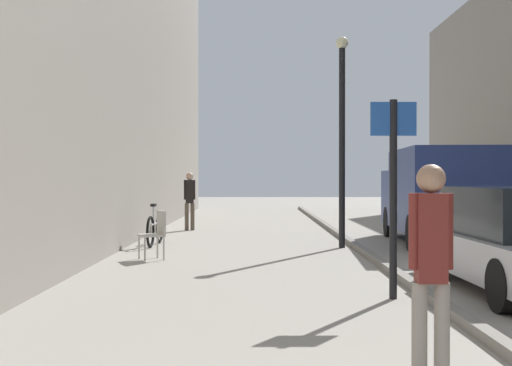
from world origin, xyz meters
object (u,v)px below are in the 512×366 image
pedestrian_main_foreground (432,258)px  lamp_post (343,127)px  delivery_van (439,193)px  pedestrian_mid_block (190,197)px  bicycle_leaning (156,229)px  street_sign_post (394,181)px  cafe_chair_near_window (156,231)px

pedestrian_main_foreground → lamp_post: lamp_post is taller
pedestrian_main_foreground → delivery_van: size_ratio=0.32×
pedestrian_mid_block → lamp_post: (3.94, -4.93, 1.72)m
delivery_van → lamp_post: (-2.40, -0.85, 1.51)m
pedestrian_main_foreground → lamp_post: 10.09m
pedestrian_mid_block → delivery_van: delivery_van is taller
pedestrian_mid_block → lamp_post: bearing=-62.7°
bicycle_leaning → delivery_van: bearing=5.8°
delivery_van → street_sign_post: bearing=-106.4°
pedestrian_mid_block → delivery_van: (6.33, -4.08, 0.21)m
delivery_van → bicycle_leaning: 6.75m
pedestrian_main_foreground → bicycle_leaning: (-3.68, 10.43, -0.59)m
delivery_van → lamp_post: lamp_post is taller
lamp_post → cafe_chair_near_window: bearing=-151.4°
pedestrian_main_foreground → bicycle_leaning: bearing=111.0°
street_sign_post → lamp_post: 6.39m
pedestrian_main_foreground → street_sign_post: 3.71m
street_sign_post → pedestrian_mid_block: bearing=-71.9°
street_sign_post → bicycle_leaning: size_ratio=1.47×
delivery_van → lamp_post: bearing=-157.2°
delivery_van → cafe_chair_near_window: size_ratio=5.61×
pedestrian_mid_block → street_sign_post: 11.85m
pedestrian_main_foreground → bicycle_leaning: pedestrian_main_foreground is taller
pedestrian_main_foreground → cafe_chair_near_window: (-3.26, 7.80, -0.43)m
pedestrian_mid_block → bicycle_leaning: 4.48m
delivery_van → street_sign_post: street_sign_post is taller
pedestrian_main_foreground → lamp_post: (0.62, 9.92, 1.75)m
street_sign_post → bicycle_leaning: street_sign_post is taller
lamp_post → bicycle_leaning: (-4.30, 0.50, -2.34)m
pedestrian_mid_block → bicycle_leaning: (-0.36, -4.43, -0.62)m
pedestrian_main_foreground → street_sign_post: bearing=84.2°
street_sign_post → cafe_chair_near_window: 5.68m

